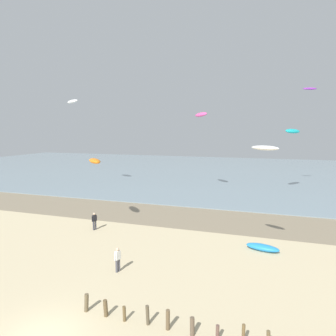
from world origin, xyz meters
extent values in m
cube|color=#84755B|center=(0.00, 21.30, 0.00)|extent=(120.00, 8.39, 0.01)
cube|color=gray|center=(0.00, 60.49, 0.05)|extent=(160.00, 70.00, 0.10)
cylinder|color=brown|center=(0.76, 2.61, 0.48)|extent=(0.26, 0.25, 0.98)
cylinder|color=brown|center=(1.96, 2.54, 0.45)|extent=(0.25, 0.24, 0.91)
cylinder|color=brown|center=(3.06, 2.48, 0.39)|extent=(0.19, 0.17, 0.79)
cylinder|color=brown|center=(4.30, 2.58, 0.51)|extent=(0.20, 0.22, 1.04)
cylinder|color=brown|center=(5.38, 2.52, 0.52)|extent=(0.22, 0.25, 1.06)
cylinder|color=brown|center=(6.60, 2.50, 0.45)|extent=(0.24, 0.25, 0.91)
cylinder|color=brown|center=(7.80, 2.47, 0.39)|extent=(0.17, 0.19, 0.78)
cylinder|color=brown|center=(8.95, 2.58, 0.51)|extent=(0.17, 0.18, 1.03)
cylinder|color=#383842|center=(-6.03, 14.25, 0.44)|extent=(0.16, 0.16, 0.88)
cylinder|color=#383842|center=(-5.94, 14.45, 0.44)|extent=(0.16, 0.16, 0.88)
cube|color=black|center=(-5.98, 14.35, 1.18)|extent=(0.35, 0.42, 0.60)
sphere|color=beige|center=(-5.98, 14.35, 1.60)|extent=(0.22, 0.22, 0.22)
cylinder|color=black|center=(-6.08, 14.13, 1.13)|extent=(0.09, 0.09, 0.52)
cylinder|color=black|center=(-5.88, 14.57, 1.13)|extent=(0.09, 0.09, 0.52)
cylinder|color=#4C4C56|center=(0.28, 7.31, 0.44)|extent=(0.16, 0.16, 0.88)
cylinder|color=#4C4C56|center=(0.20, 7.11, 0.44)|extent=(0.16, 0.16, 0.88)
cube|color=white|center=(0.24, 7.21, 1.18)|extent=(0.33, 0.41, 0.60)
sphere|color=beige|center=(0.24, 7.21, 1.60)|extent=(0.22, 0.22, 0.22)
cylinder|color=white|center=(0.33, 7.43, 1.13)|extent=(0.09, 0.09, 0.52)
cylinder|color=white|center=(0.16, 6.98, 1.13)|extent=(0.09, 0.09, 0.52)
ellipsoid|color=#2384D1|center=(9.65, 14.08, 0.26)|extent=(2.78, 1.53, 0.53)
ellipsoid|color=white|center=(9.52, 11.82, 8.42)|extent=(2.18, 1.68, 0.36)
ellipsoid|color=#19B2B7|center=(13.24, 37.56, 9.50)|extent=(3.00, 3.64, 0.94)
ellipsoid|color=white|center=(-20.24, 31.68, 14.20)|extent=(3.52, 2.82, 0.91)
ellipsoid|color=#E54C99|center=(0.32, 33.79, 11.92)|extent=(3.06, 3.46, 0.96)
ellipsoid|color=orange|center=(-6.46, 15.49, 6.63)|extent=(2.81, 2.99, 0.57)
ellipsoid|color=purple|center=(15.66, 41.29, 15.95)|extent=(2.27, 1.41, 0.44)
camera|label=1|loc=(9.58, -10.34, 9.68)|focal=32.14mm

